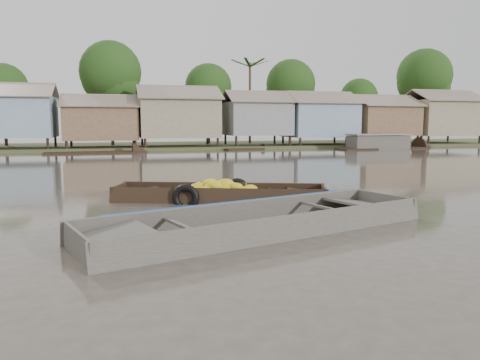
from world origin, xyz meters
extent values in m
plane|color=#473E36|center=(0.00, 0.00, 0.00)|extent=(120.00, 120.00, 0.00)
cube|color=#384723|center=(0.00, 33.00, 0.00)|extent=(120.00, 12.00, 0.50)
cube|color=#7A92A8|center=(-10.50, 29.50, 2.70)|extent=(6.20, 5.20, 3.20)
cube|color=brown|center=(-10.50, 28.10, 4.75)|extent=(6.60, 3.02, 1.28)
cube|color=brown|center=(-10.50, 30.90, 4.75)|extent=(6.60, 3.02, 1.28)
cube|color=brown|center=(-3.80, 29.50, 2.20)|extent=(5.80, 4.60, 2.70)
cube|color=brown|center=(-3.80, 28.26, 4.00)|extent=(6.20, 2.67, 1.14)
cube|color=brown|center=(-3.80, 30.74, 4.00)|extent=(6.20, 2.67, 1.14)
cube|color=gray|center=(2.50, 29.50, 2.65)|extent=(6.50, 5.30, 3.30)
cube|color=brown|center=(2.50, 28.07, 4.75)|extent=(6.90, 3.08, 1.31)
cube|color=brown|center=(2.50, 30.93, 4.75)|extent=(6.90, 3.08, 1.31)
cube|color=gray|center=(9.50, 29.50, 2.60)|extent=(5.40, 4.70, 2.90)
cube|color=brown|center=(9.50, 28.23, 4.50)|extent=(5.80, 2.73, 1.17)
cube|color=brown|center=(9.50, 30.77, 4.50)|extent=(5.80, 2.73, 1.17)
cube|color=#7A92A8|center=(15.50, 29.50, 2.50)|extent=(6.00, 5.00, 3.10)
cube|color=brown|center=(15.50, 28.15, 4.50)|extent=(6.40, 2.90, 1.24)
cube|color=brown|center=(15.50, 30.85, 4.50)|extent=(6.40, 2.90, 1.24)
cube|color=brown|center=(22.00, 29.50, 2.45)|extent=(5.70, 4.90, 2.80)
cube|color=brown|center=(22.00, 28.18, 4.30)|extent=(6.10, 2.85, 1.21)
cube|color=brown|center=(22.00, 30.82, 4.30)|extent=(6.10, 2.85, 1.21)
cube|color=gray|center=(28.50, 29.50, 2.70)|extent=(6.30, 5.10, 3.40)
cube|color=brown|center=(28.50, 28.12, 4.85)|extent=(6.70, 2.96, 1.26)
cube|color=brown|center=(28.50, 30.88, 4.85)|extent=(6.70, 2.96, 1.26)
cylinder|color=#473323|center=(-12.00, 34.00, 2.45)|extent=(0.28, 0.28, 4.90)
sphere|color=#193711|center=(-12.00, 34.00, 5.25)|extent=(4.20, 4.20, 4.20)
cylinder|color=#473323|center=(-3.00, 33.00, 3.15)|extent=(0.28, 0.28, 6.30)
sphere|color=#193711|center=(-3.00, 33.00, 6.75)|extent=(5.40, 5.40, 5.40)
cylinder|color=#473323|center=(6.00, 34.00, 2.62)|extent=(0.28, 0.28, 5.25)
sphere|color=#193711|center=(6.00, 34.00, 5.62)|extent=(4.50, 4.50, 4.50)
cylinder|color=#473323|center=(14.00, 33.00, 2.80)|extent=(0.28, 0.28, 5.60)
sphere|color=#193711|center=(14.00, 33.00, 6.00)|extent=(4.80, 4.80, 4.80)
cylinder|color=#473323|center=(22.00, 34.00, 2.27)|extent=(0.28, 0.28, 4.55)
sphere|color=#193711|center=(22.00, 34.00, 4.88)|extent=(3.90, 3.90, 3.90)
cylinder|color=#473323|center=(29.00, 33.00, 3.32)|extent=(0.28, 0.28, 6.65)
sphere|color=#193711|center=(29.00, 33.00, 7.12)|extent=(5.70, 5.70, 5.70)
cylinder|color=#473323|center=(10.00, 33.50, 4.00)|extent=(0.24, 0.24, 8.00)
cube|color=black|center=(0.33, 2.58, -0.08)|extent=(6.13, 3.09, 0.08)
cube|color=black|center=(0.55, 3.21, 0.17)|extent=(5.92, 2.18, 0.57)
cube|color=black|center=(0.11, 1.96, 0.17)|extent=(5.92, 2.18, 0.57)
cube|color=black|center=(3.20, 1.59, 0.17)|extent=(0.50, 1.29, 0.54)
cube|color=black|center=(2.70, 1.76, 0.24)|extent=(1.38, 1.44, 0.21)
cube|color=black|center=(-2.54, 3.58, 0.17)|extent=(0.50, 1.29, 0.54)
cube|color=black|center=(-2.04, 3.40, 0.24)|extent=(1.38, 1.44, 0.21)
cube|color=black|center=(-1.04, 3.06, 0.28)|extent=(0.52, 1.26, 0.05)
cube|color=black|center=(1.70, 2.11, 0.28)|extent=(0.52, 1.26, 0.05)
ellipsoid|color=yellow|center=(0.32, 2.73, 0.39)|extent=(0.55, 0.46, 0.29)
ellipsoid|color=yellow|center=(0.45, 2.33, 0.35)|extent=(0.51, 0.42, 0.27)
ellipsoid|color=yellow|center=(0.37, 2.45, 0.40)|extent=(0.52, 0.44, 0.27)
ellipsoid|color=yellow|center=(-0.56, 2.84, 0.28)|extent=(0.58, 0.49, 0.31)
ellipsoid|color=yellow|center=(0.18, 2.46, 0.46)|extent=(0.55, 0.46, 0.29)
ellipsoid|color=yellow|center=(-0.42, 2.60, 0.28)|extent=(0.52, 0.43, 0.27)
ellipsoid|color=yellow|center=(-0.18, 2.82, 0.39)|extent=(0.58, 0.49, 0.31)
ellipsoid|color=yellow|center=(-0.51, 2.54, 0.22)|extent=(0.57, 0.48, 0.30)
ellipsoid|color=yellow|center=(0.75, 2.25, 0.42)|extent=(0.46, 0.38, 0.24)
ellipsoid|color=yellow|center=(-0.65, 2.86, 0.18)|extent=(0.45, 0.38, 0.24)
ellipsoid|color=yellow|center=(0.08, 2.58, 0.40)|extent=(0.54, 0.45, 0.28)
ellipsoid|color=yellow|center=(-0.13, 2.43, 0.34)|extent=(0.45, 0.38, 0.24)
ellipsoid|color=yellow|center=(-0.31, 2.88, 0.36)|extent=(0.50, 0.42, 0.26)
ellipsoid|color=yellow|center=(0.72, 2.84, 0.28)|extent=(0.50, 0.42, 0.26)
ellipsoid|color=yellow|center=(0.48, 2.49, 0.49)|extent=(0.59, 0.50, 0.31)
ellipsoid|color=yellow|center=(1.09, 2.64, 0.25)|extent=(0.51, 0.42, 0.27)
ellipsoid|color=yellow|center=(0.08, 2.73, 0.49)|extent=(0.55, 0.46, 0.29)
ellipsoid|color=yellow|center=(0.26, 2.89, 0.32)|extent=(0.47, 0.40, 0.25)
ellipsoid|color=yellow|center=(1.20, 1.88, 0.21)|extent=(0.48, 0.41, 0.25)
ellipsoid|color=yellow|center=(1.06, 2.16, 0.31)|extent=(0.54, 0.45, 0.28)
ellipsoid|color=yellow|center=(0.14, 2.99, 0.36)|extent=(0.46, 0.39, 0.24)
ellipsoid|color=yellow|center=(0.23, 2.84, 0.36)|extent=(0.52, 0.43, 0.27)
ellipsoid|color=yellow|center=(0.39, 2.66, 0.47)|extent=(0.45, 0.37, 0.23)
ellipsoid|color=yellow|center=(0.77, 2.87, 0.26)|extent=(0.48, 0.41, 0.25)
ellipsoid|color=yellow|center=(-0.51, 2.65, 0.27)|extent=(0.58, 0.49, 0.31)
ellipsoid|color=yellow|center=(1.24, 2.52, 0.30)|extent=(0.57, 0.48, 0.30)
ellipsoid|color=yellow|center=(-0.58, 3.05, 0.25)|extent=(0.53, 0.45, 0.28)
ellipsoid|color=yellow|center=(-0.47, 2.52, 0.21)|extent=(0.56, 0.47, 0.30)
ellipsoid|color=yellow|center=(-0.70, 2.56, 0.16)|extent=(0.46, 0.39, 0.24)
ellipsoid|color=yellow|center=(0.31, 2.20, 0.23)|extent=(0.47, 0.39, 0.25)
ellipsoid|color=yellow|center=(0.69, 2.39, 0.40)|extent=(0.53, 0.45, 0.28)
ellipsoid|color=yellow|center=(0.14, 2.80, 0.37)|extent=(0.51, 0.43, 0.27)
cylinder|color=#3F6626|center=(-0.19, 2.76, 0.49)|extent=(0.04, 0.04, 0.20)
cylinder|color=#3F6626|center=(0.54, 2.51, 0.49)|extent=(0.04, 0.04, 0.20)
cylinder|color=#3F6626|center=(1.06, 2.33, 0.49)|extent=(0.04, 0.04, 0.20)
torus|color=black|center=(0.99, 3.15, 0.19)|extent=(0.80, 0.44, 0.78)
torus|color=black|center=(-0.75, 2.16, 0.19)|extent=(0.80, 0.44, 0.78)
cube|color=#443F39|center=(0.36, -1.48, -0.08)|extent=(7.74, 3.88, 0.08)
cube|color=#443F39|center=(0.07, -0.60, 0.19)|extent=(7.45, 2.53, 0.62)
cube|color=#443F39|center=(0.64, -2.37, 0.19)|extent=(7.45, 2.53, 0.62)
cube|color=#443F39|center=(3.98, -0.32, 0.19)|extent=(0.64, 1.83, 0.59)
cube|color=#443F39|center=(3.35, -0.52, 0.26)|extent=(1.76, 1.96, 0.24)
cube|color=#443F39|center=(-3.27, -2.64, 0.19)|extent=(0.64, 1.83, 0.59)
cube|color=#443F39|center=(-2.64, -2.44, 0.26)|extent=(1.76, 1.96, 0.24)
cube|color=#443F39|center=(-1.38, -2.04, 0.31)|extent=(0.65, 1.77, 0.05)
cube|color=#443F39|center=(2.09, -0.93, 0.31)|extent=(0.65, 1.77, 0.05)
cube|color=#665E54|center=(0.36, -1.48, -0.03)|extent=(5.97, 3.19, 0.02)
cube|color=#0E428D|center=(0.05, -0.54, 0.43)|extent=(6.01, 2.01, 0.15)
torus|color=olive|center=(2.57, -1.10, -0.01)|extent=(0.43, 0.43, 0.06)
torus|color=olive|center=(2.57, -1.10, 0.04)|extent=(0.35, 0.35, 0.06)
cube|color=black|center=(7.77, 26.92, -0.05)|extent=(3.84, 1.85, 0.35)
cube|color=black|center=(-4.51, 25.34, -0.05)|extent=(6.60, 1.71, 0.35)
cube|color=black|center=(19.48, 25.05, -0.05)|extent=(8.64, 2.85, 0.35)
cube|color=black|center=(19.00, 25.00, 0.55)|extent=(5.00, 2.00, 1.20)
camera|label=1|loc=(-2.54, -10.78, 2.30)|focal=35.00mm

